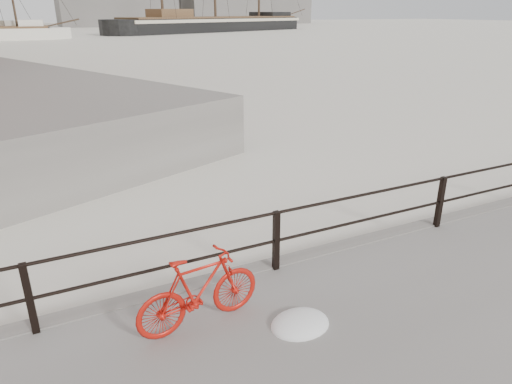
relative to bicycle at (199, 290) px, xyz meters
name	(u,v)px	position (x,y,z in m)	size (l,w,h in m)	color
ground	(428,239)	(5.04, 0.93, -0.86)	(400.00, 400.00, 0.00)	white
guardrail	(440,202)	(5.04, 0.78, -0.01)	(28.00, 0.10, 1.00)	black
bicycle	(199,290)	(0.00, 0.00, 0.00)	(1.70, 0.25, 1.03)	red
barque_black	(216,31)	(37.12, 93.60, -0.86)	(60.52, 19.81, 34.21)	black
industrial_east	(276,2)	(83.04, 150.93, 6.14)	(20.00, 16.00, 14.00)	gray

